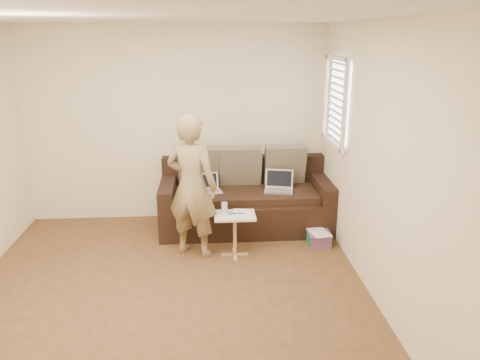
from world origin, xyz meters
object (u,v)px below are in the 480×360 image
at_px(laptop_silver, 279,192).
at_px(laptop_white, 209,192).
at_px(side_table, 235,235).
at_px(striped_box, 319,239).
at_px(person, 192,186).
at_px(sofa, 246,197).
at_px(drinking_glass, 224,208).

bearing_deg(laptop_silver, laptop_white, -170.27).
bearing_deg(side_table, laptop_white, 110.44).
distance_m(side_table, striped_box, 1.07).
relative_size(laptop_white, person, 0.19).
bearing_deg(striped_box, person, -176.01).
xyz_separation_m(laptop_white, side_table, (0.29, -0.77, -0.26)).
bearing_deg(sofa, laptop_silver, -11.57).
bearing_deg(laptop_silver, side_table, -117.79).
bearing_deg(drinking_glass, person, 177.13).
relative_size(laptop_white, side_table, 0.61).
bearing_deg(drinking_glass, laptop_white, 103.79).
xyz_separation_m(laptop_silver, striped_box, (0.43, -0.53, -0.43)).
xyz_separation_m(laptop_white, drinking_glass, (0.17, -0.70, 0.05)).
bearing_deg(striped_box, sofa, 143.82).
height_order(sofa, laptop_white, sofa).
relative_size(sofa, striped_box, 8.08).
relative_size(side_table, drinking_glass, 4.25).
height_order(laptop_silver, person, person).
bearing_deg(side_table, laptop_silver, 49.91).
relative_size(sofa, laptop_silver, 6.06).
bearing_deg(sofa, side_table, -103.20).
bearing_deg(laptop_white, laptop_silver, -18.59).
distance_m(laptop_silver, striped_box, 0.81).
relative_size(sofa, laptop_white, 7.09).
height_order(laptop_silver, side_table, laptop_silver).
bearing_deg(sofa, person, -132.63).
height_order(drinking_glass, striped_box, drinking_glass).
xyz_separation_m(sofa, drinking_glass, (-0.31, -0.74, 0.15)).
relative_size(laptop_white, drinking_glass, 2.59).
xyz_separation_m(laptop_white, person, (-0.19, -0.68, 0.31)).
height_order(sofa, person, person).
relative_size(laptop_silver, drinking_glass, 3.02).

